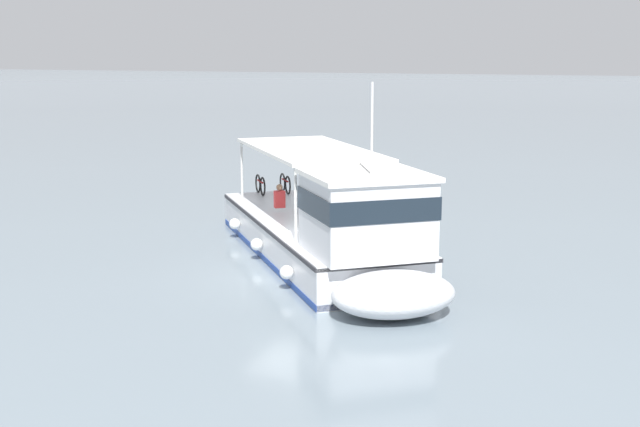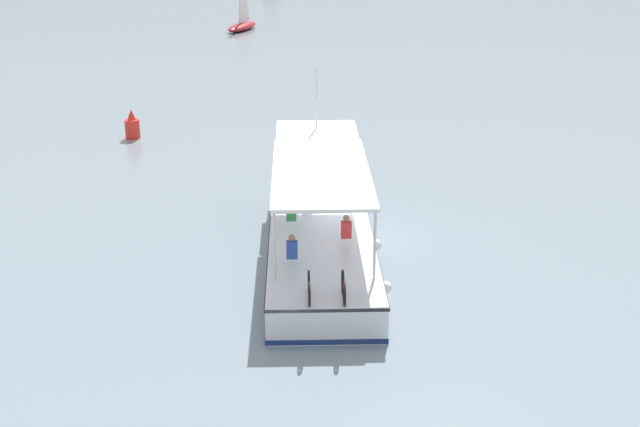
{
  "view_description": "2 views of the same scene",
  "coord_description": "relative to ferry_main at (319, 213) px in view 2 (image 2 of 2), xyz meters",
  "views": [
    {
      "loc": [
        20.29,
        8.95,
        6.04
      ],
      "look_at": [
        -1.85,
        -0.15,
        1.4
      ],
      "focal_mm": 47.25,
      "sensor_mm": 36.0,
      "label": 1
    },
    {
      "loc": [
        -21.81,
        -15.85,
        11.16
      ],
      "look_at": [
        -1.85,
        -0.15,
        1.4
      ],
      "focal_mm": 47.52,
      "sensor_mm": 36.0,
      "label": 2
    }
  ],
  "objects": [
    {
      "name": "channel_buoy",
      "position": [
        4.48,
        14.89,
        -0.45
      ],
      "size": [
        0.7,
        0.7,
        1.4
      ],
      "color": "red",
      "rests_on": "ground"
    },
    {
      "name": "ferry_main",
      "position": [
        0.0,
        0.0,
        0.0
      ],
      "size": [
        11.73,
        10.53,
        5.32
      ],
      "color": "silver",
      "rests_on": "ground"
    },
    {
      "name": "ground_plane",
      "position": [
        1.07,
        -0.5,
        -1.02
      ],
      "size": [
        400.0,
        400.0,
        0.0
      ],
      "primitive_type": "plane",
      "color": "gray"
    },
    {
      "name": "sailboat_horizon_east",
      "position": [
        32.0,
        33.51,
        -0.47
      ],
      "size": [
        4.99,
        2.9,
        5.4
      ],
      "color": "maroon",
      "rests_on": "ground"
    }
  ]
}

